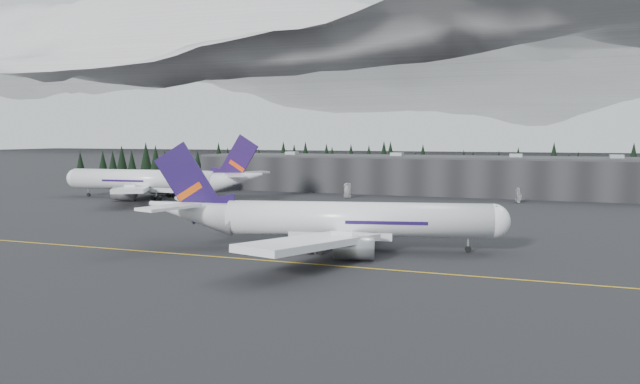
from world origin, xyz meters
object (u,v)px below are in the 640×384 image
(jet_parked, at_px, (160,181))
(gse_vehicle_a, at_px, (347,196))
(terminal, at_px, (425,174))
(gse_vehicle_b, at_px, (519,200))
(jet_main, at_px, (326,219))

(jet_parked, xyz_separation_m, gse_vehicle_a, (54.31, 22.07, -4.98))
(terminal, bearing_deg, gse_vehicle_a, -124.17)
(jet_parked, height_order, gse_vehicle_b, jet_parked)
(gse_vehicle_b, bearing_deg, gse_vehicle_a, -107.03)
(terminal, xyz_separation_m, gse_vehicle_a, (-19.16, -28.23, -5.63))
(gse_vehicle_a, bearing_deg, terminal, 37.34)
(jet_parked, bearing_deg, gse_vehicle_a, -162.35)
(terminal, relative_size, gse_vehicle_a, 33.38)
(gse_vehicle_a, height_order, gse_vehicle_b, gse_vehicle_b)
(gse_vehicle_b, bearing_deg, jet_parked, -97.19)
(terminal, xyz_separation_m, jet_parked, (-73.48, -50.30, -0.65))
(terminal, distance_m, jet_parked, 89.05)
(terminal, relative_size, gse_vehicle_b, 35.39)
(terminal, bearing_deg, jet_main, -87.72)
(jet_main, xyz_separation_m, gse_vehicle_b, (27.74, 89.59, -4.45))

